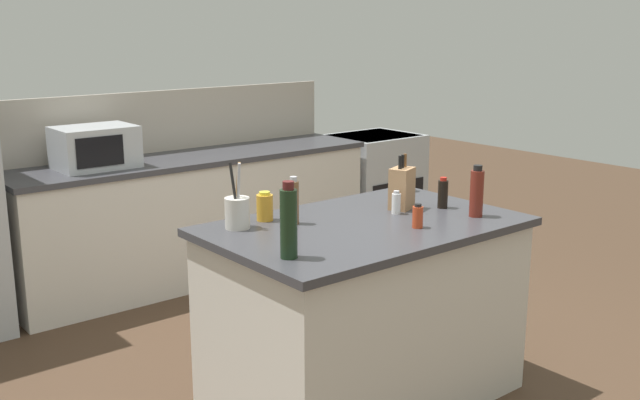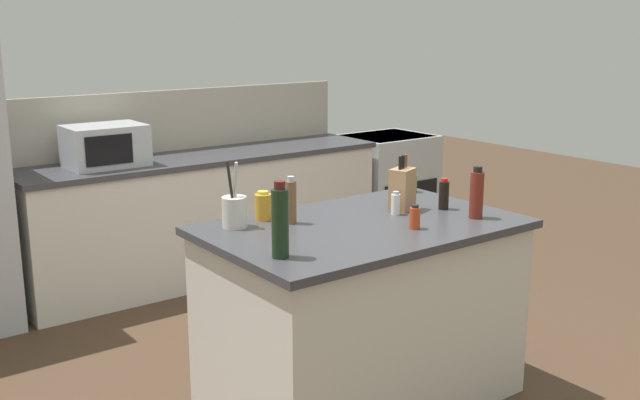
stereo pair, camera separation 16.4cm
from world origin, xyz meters
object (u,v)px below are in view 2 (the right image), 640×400
at_px(range_oven, 387,185).
at_px(spice_jar_paprika, 415,218).
at_px(knife_block, 402,189).
at_px(wine_bottle, 280,222).
at_px(utensil_crock, 234,211).
at_px(vinegar_bottle, 477,194).
at_px(soy_sauce_bottle, 444,195).
at_px(spice_jar_oregano, 412,183).
at_px(salt_shaker, 396,204).
at_px(honey_jar, 263,206).
at_px(pepper_grinder, 291,201).
at_px(microwave, 105,146).

height_order(range_oven, spice_jar_paprika, spice_jar_paprika).
height_order(knife_block, wine_bottle, wine_bottle).
xyz_separation_m(range_oven, utensil_crock, (-2.66, -1.89, 0.56)).
height_order(utensil_crock, vinegar_bottle, utensil_crock).
bearing_deg(vinegar_bottle, soy_sauce_bottle, 89.68).
height_order(spice_jar_paprika, soy_sauce_bottle, soy_sauce_bottle).
relative_size(spice_jar_oregano, salt_shaker, 0.95).
distance_m(salt_shaker, soy_sauce_bottle, 0.29).
bearing_deg(salt_shaker, vinegar_bottle, -46.35).
height_order(range_oven, wine_bottle, wine_bottle).
height_order(range_oven, utensil_crock, utensil_crock).
bearing_deg(honey_jar, soy_sauce_bottle, -23.70).
bearing_deg(pepper_grinder, wine_bottle, -129.26).
height_order(microwave, pepper_grinder, microwave).
distance_m(microwave, spice_jar_paprika, 2.50).
relative_size(knife_block, salt_shaker, 2.38).
relative_size(knife_block, utensil_crock, 0.91).
relative_size(utensil_crock, spice_jar_oregano, 2.78).
bearing_deg(salt_shaker, spice_jar_oregano, 37.76).
distance_m(knife_block, soy_sauce_bottle, 0.22).
relative_size(microwave, honey_jar, 3.53).
relative_size(wine_bottle, vinegar_bottle, 1.24).
bearing_deg(vinegar_bottle, knife_block, 117.63).
xyz_separation_m(microwave, soy_sauce_bottle, (0.97, -2.24, -0.06)).
height_order(utensil_crock, soy_sauce_bottle, utensil_crock).
relative_size(honey_jar, salt_shaker, 1.20).
xyz_separation_m(knife_block, utensil_crock, (-0.88, 0.23, -0.03)).
bearing_deg(vinegar_bottle, spice_jar_paprika, 174.52).
height_order(wine_bottle, soy_sauce_bottle, wine_bottle).
xyz_separation_m(utensil_crock, vinegar_bottle, (1.06, -0.57, 0.04)).
xyz_separation_m(honey_jar, pepper_grinder, (0.07, -0.14, 0.04)).
bearing_deg(honey_jar, utensil_crock, -168.90).
bearing_deg(microwave, wine_bottle, -94.15).
height_order(honey_jar, salt_shaker, honey_jar).
xyz_separation_m(utensil_crock, honey_jar, (0.18, 0.04, -0.01)).
bearing_deg(wine_bottle, spice_jar_paprika, -0.92).
bearing_deg(utensil_crock, wine_bottle, -99.25).
relative_size(spice_jar_oregano, pepper_grinder, 0.49).
xyz_separation_m(honey_jar, vinegar_bottle, (0.88, -0.61, 0.06)).
height_order(pepper_grinder, spice_jar_paprika, pepper_grinder).
bearing_deg(wine_bottle, pepper_grinder, 50.74).
xyz_separation_m(microwave, spice_jar_oregano, (1.12, -1.84, -0.09)).
relative_size(utensil_crock, vinegar_bottle, 1.21).
bearing_deg(utensil_crock, range_oven, 35.32).
bearing_deg(microwave, knife_block, -69.48).
bearing_deg(pepper_grinder, range_oven, 39.62).
relative_size(utensil_crock, wine_bottle, 0.98).
relative_size(spice_jar_paprika, vinegar_bottle, 0.45).
distance_m(spice_jar_oregano, vinegar_bottle, 0.65).
distance_m(wine_bottle, vinegar_bottle, 1.15).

